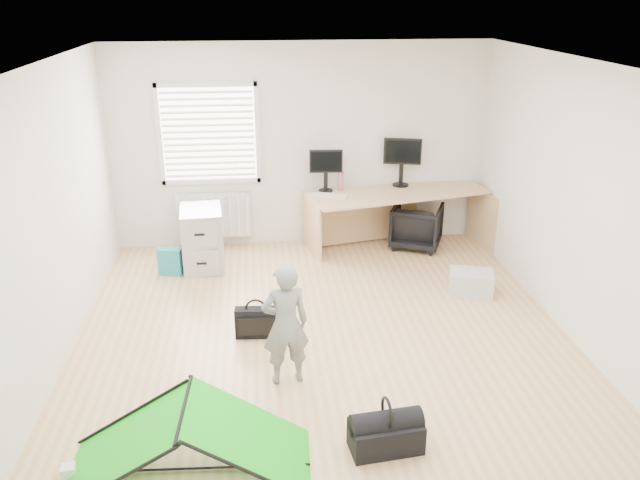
{
  "coord_description": "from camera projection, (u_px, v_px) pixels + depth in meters",
  "views": [
    {
      "loc": [
        -0.62,
        -5.38,
        3.3
      ],
      "look_at": [
        0.0,
        0.4,
        0.95
      ],
      "focal_mm": 35.0,
      "sensor_mm": 36.0,
      "label": 1
    }
  ],
  "objects": [
    {
      "name": "back_wall",
      "position": [
        301.0,
        146.0,
        8.29
      ],
      "size": [
        5.0,
        0.02,
        2.7
      ],
      "primitive_type": "cube",
      "color": "silver",
      "rests_on": "ground"
    },
    {
      "name": "laptop_bag",
      "position": [
        256.0,
        323.0,
        6.31
      ],
      "size": [
        0.43,
        0.16,
        0.32
      ],
      "primitive_type": "cube",
      "rotation": [
        0.0,
        0.0,
        -0.08
      ],
      "color": "black",
      "rests_on": "ground"
    },
    {
      "name": "white_box",
      "position": [
        68.0,
        472.0,
        4.52
      ],
      "size": [
        0.11,
        0.11,
        0.1
      ],
      "primitive_type": "cube",
      "rotation": [
        0.0,
        0.0,
        0.13
      ],
      "color": "silver",
      "rests_on": "ground"
    },
    {
      "name": "duffel_bag",
      "position": [
        386.0,
        436.0,
        4.77
      ],
      "size": [
        0.58,
        0.34,
        0.24
      ],
      "primitive_type": "cube",
      "rotation": [
        0.0,
        0.0,
        0.11
      ],
      "color": "black",
      "rests_on": "ground"
    },
    {
      "name": "radiator",
      "position": [
        214.0,
        215.0,
        8.43
      ],
      "size": [
        1.0,
        0.12,
        0.6
      ],
      "primitive_type": "cube",
      "color": "silver",
      "rests_on": "back_wall"
    },
    {
      "name": "thermos",
      "position": [
        341.0,
        181.0,
        8.24
      ],
      "size": [
        0.08,
        0.08,
        0.26
      ],
      "primitive_type": "cylinder",
      "rotation": [
        0.0,
        0.0,
        -0.11
      ],
      "color": "#AC6074",
      "rests_on": "desk"
    },
    {
      "name": "monitor_left",
      "position": [
        326.0,
        176.0,
        8.18
      ],
      "size": [
        0.44,
        0.12,
        0.41
      ],
      "primitive_type": "cube",
      "rotation": [
        0.0,
        0.0,
        -0.06
      ],
      "color": "black",
      "rests_on": "desk"
    },
    {
      "name": "keyboard",
      "position": [
        329.0,
        195.0,
        8.05
      ],
      "size": [
        0.5,
        0.31,
        0.02
      ],
      "primitive_type": "cube",
      "rotation": [
        0.0,
        0.0,
        -0.34
      ],
      "color": "beige",
      "rests_on": "desk"
    },
    {
      "name": "filing_cabinet",
      "position": [
        202.0,
        238.0,
        7.82
      ],
      "size": [
        0.55,
        0.7,
        0.78
      ],
      "primitive_type": "cube",
      "rotation": [
        0.0,
        0.0,
        0.08
      ],
      "color": "#A6A8AB",
      "rests_on": "ground"
    },
    {
      "name": "tote_bag",
      "position": [
        170.0,
        262.0,
        7.69
      ],
      "size": [
        0.31,
        0.18,
        0.34
      ],
      "primitive_type": "cube",
      "rotation": [
        0.0,
        0.0,
        -0.21
      ],
      "color": "teal",
      "rests_on": "ground"
    },
    {
      "name": "office_chair",
      "position": [
        417.0,
        226.0,
        8.48
      ],
      "size": [
        0.85,
        0.86,
        0.6
      ],
      "primitive_type": "imported",
      "rotation": [
        0.0,
        0.0,
        2.72
      ],
      "color": "black",
      "rests_on": "ground"
    },
    {
      "name": "window",
      "position": [
        209.0,
        134.0,
        8.05
      ],
      "size": [
        1.2,
        0.06,
        1.2
      ],
      "primitive_type": "cube",
      "color": "silver",
      "rests_on": "back_wall"
    },
    {
      "name": "storage_crate",
      "position": [
        471.0,
        283.0,
        7.21
      ],
      "size": [
        0.57,
        0.47,
        0.27
      ],
      "primitive_type": "cube",
      "rotation": [
        0.0,
        0.0,
        -0.28
      ],
      "color": "#B3B7BC",
      "rests_on": "ground"
    },
    {
      "name": "kite",
      "position": [
        187.0,
        440.0,
        4.49
      ],
      "size": [
        1.83,
        0.88,
        0.55
      ],
      "primitive_type": null,
      "rotation": [
        0.0,
        0.0,
        -0.06
      ],
      "color": "#12C415",
      "rests_on": "ground"
    },
    {
      "name": "ground",
      "position": [
        324.0,
        342.0,
        6.26
      ],
      "size": [
        5.5,
        5.5,
        0.0
      ],
      "primitive_type": "plane",
      "color": "tan",
      "rests_on": "ground"
    },
    {
      "name": "person",
      "position": [
        285.0,
        324.0,
        5.44
      ],
      "size": [
        0.46,
        0.34,
        1.16
      ],
      "primitive_type": "imported",
      "rotation": [
        0.0,
        0.0,
        3.3
      ],
      "color": "gray",
      "rests_on": "ground"
    },
    {
      "name": "desk",
      "position": [
        398.0,
        221.0,
        8.37
      ],
      "size": [
        2.47,
        1.25,
        0.81
      ],
      "primitive_type": "cube",
      "rotation": [
        0.0,
        0.0,
        0.22
      ],
      "color": "tan",
      "rests_on": "ground"
    },
    {
      "name": "monitor_right",
      "position": [
        401.0,
        168.0,
        8.4
      ],
      "size": [
        0.51,
        0.23,
        0.48
      ],
      "primitive_type": "cube",
      "rotation": [
        0.0,
        0.0,
        -0.25
      ],
      "color": "black",
      "rests_on": "desk"
    }
  ]
}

